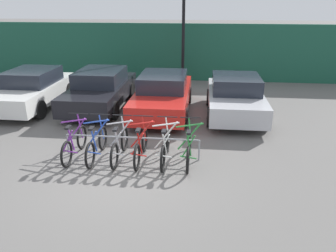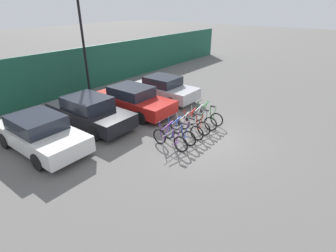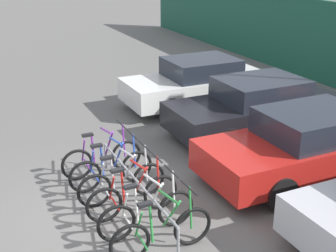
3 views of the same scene
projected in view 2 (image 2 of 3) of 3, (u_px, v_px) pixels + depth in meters
name	position (u px, v px, depth m)	size (l,w,h in m)	color
ground_plane	(199.00, 138.00, 11.25)	(120.00, 120.00, 0.00)	#605E5B
hoarding_wall	(66.00, 74.00, 15.86)	(36.00, 0.16, 2.74)	#19513D
bike_rack	(187.00, 123.00, 11.45)	(3.48, 0.04, 0.57)	gray
bicycle_purple	(170.00, 139.00, 10.35)	(0.68, 1.71, 1.05)	black
bicycle_blue	(178.00, 134.00, 10.78)	(0.68, 1.71, 1.05)	black
bicycle_silver	(186.00, 129.00, 11.21)	(0.68, 1.71, 1.05)	black
bicycle_red	(193.00, 124.00, 11.60)	(0.68, 1.71, 1.05)	black
bicycle_white	(200.00, 120.00, 12.04)	(0.68, 1.71, 1.05)	black
bicycle_green	(207.00, 116.00, 12.47)	(0.68, 1.71, 1.05)	black
car_white	(40.00, 133.00, 10.14)	(1.91, 4.31, 1.40)	silver
car_black	(90.00, 112.00, 12.11)	(1.91, 4.45, 1.40)	black
car_red	(133.00, 100.00, 13.60)	(1.91, 4.47, 1.40)	red
car_silver	(164.00, 89.00, 15.38)	(1.91, 3.98, 1.40)	#B7B7BC
lamp_post	(83.00, 40.00, 15.10)	(0.24, 0.44, 5.87)	black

